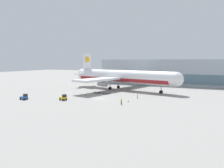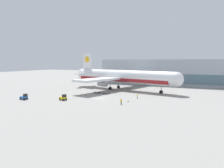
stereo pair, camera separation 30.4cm
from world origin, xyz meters
name	(u,v)px [view 1 (the left image)]	position (x,y,z in m)	size (l,w,h in m)	color
ground_plane	(100,98)	(0.00, 0.00, 0.00)	(400.00, 400.00, 0.00)	gray
terminal_building	(181,72)	(18.42, 59.56, 6.99)	(90.00, 18.20, 14.00)	#9EA8B2
airplane_main	(120,77)	(-3.50, 25.50, 5.84)	(57.31, 48.59, 17.00)	white
baggage_tug_foreground	(24,97)	(-22.19, -13.13, 0.88)	(2.65, 1.99, 2.00)	#2D66B7
baggage_tug_mid	(63,98)	(-9.44, -8.23, 0.88)	(2.68, 2.05, 2.00)	yellow
baggage_dolly_lead	(97,92)	(-7.09, 10.52, 0.39)	(3.74, 1.69, 0.48)	#56565B
baggage_dolly_second	(106,93)	(-3.01, 10.52, 0.39)	(3.74, 1.69, 0.48)	#56565B
ground_crew_near	(137,96)	(11.77, 5.87, 1.00)	(0.27, 0.56, 1.71)	black
ground_crew_far	(121,101)	(11.07, -6.79, 1.10)	(0.57, 0.24, 1.85)	black
traffic_cone_near	(86,95)	(-8.48, 3.93, 0.30)	(0.40, 0.40, 0.61)	black
traffic_cone_far	(128,101)	(11.34, -1.78, 0.31)	(0.40, 0.40, 0.64)	black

